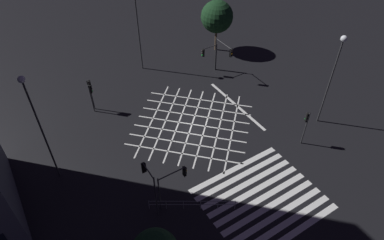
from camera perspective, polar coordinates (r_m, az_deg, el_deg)
ground_plane at (r=33.99m, az=0.00°, el=-0.71°), size 200.00×200.00×0.00m
road_markings at (r=30.43m, az=7.01°, el=-7.58°), size 13.72×21.17×0.01m
traffic_light_sw_cross at (r=25.32m, az=-7.19°, el=-9.85°), size 0.36×1.95×4.42m
traffic_light_se_cross at (r=32.02m, az=18.50°, el=-0.28°), size 0.36×0.39×3.64m
traffic_light_nw_main at (r=35.54m, az=-16.50°, el=4.40°), size 0.39×0.36×3.31m
traffic_light_sw_main at (r=25.96m, az=-2.97°, el=-9.84°), size 2.50×0.36×3.55m
traffic_light_ne_main at (r=40.04m, az=2.75°, el=11.01°), size 2.14×0.36×3.47m
traffic_light_nw_cross at (r=35.63m, az=-16.59°, el=4.95°), size 0.36×0.39×3.62m
traffic_light_ne_cross at (r=39.15m, az=5.37°, el=11.19°), size 0.36×3.06×4.28m
street_lamp_east at (r=26.97m, az=-24.70°, el=1.01°), size 0.51×0.51×10.18m
street_lamp_west at (r=32.80m, az=22.88°, el=8.78°), size 0.56×0.56×9.40m
street_lamp_far at (r=39.49m, az=-9.10°, el=16.04°), size 0.48×0.48×9.15m
street_tree_far at (r=43.85m, az=4.18°, el=16.80°), size 3.98×3.98×6.56m
pedestrian_railing at (r=26.99m, az=-0.00°, el=-13.81°), size 5.67×3.59×1.05m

